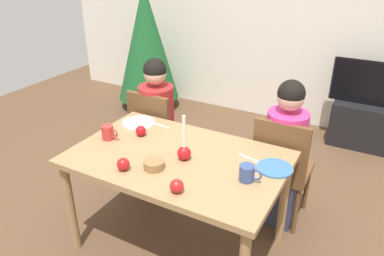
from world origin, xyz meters
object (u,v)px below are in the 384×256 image
Objects in this scene: apple_by_right_mug at (141,131)px; apple_near_candle at (123,164)px; dining_table at (178,167)px; candle_centerpiece at (184,150)px; plate_left at (139,123)px; tv_stand at (362,124)px; person_left_child at (157,125)px; tv at (371,83)px; chair_left at (156,132)px; mug_right at (247,173)px; plate_right at (275,168)px; bowl_walnuts at (154,164)px; apple_by_left_plate at (177,186)px; chair_right at (281,165)px; christmas_tree at (146,43)px; mug_left at (108,132)px; person_right_child at (283,156)px.

apple_near_candle is at bearing -67.60° from apple_by_right_mug.
candle_centerpiece reaches higher than dining_table.
candle_centerpiece is at bearing -27.26° from plate_left.
apple_near_candle is (-1.18, -2.60, 0.55)m from tv_stand.
person_left_child reaches higher than tv.
tv is (1.56, 1.69, 0.20)m from chair_left.
mug_right is at bearing -4.24° from candle_centerpiece.
plate_right is 1.72× the size of bowl_walnuts.
bowl_walnuts is 1.64× the size of apple_by_left_plate.
tv is at bearing 75.73° from chair_right.
candle_centerpiece reaches higher than chair_left.
dining_table is at bearing 120.26° from apple_by_left_plate.
apple_near_candle is at bearing -57.96° from christmas_tree.
mug_left is at bearing -61.52° from christmas_tree.
christmas_tree is at bearing 146.54° from chair_right.
chair_left is 0.70m from mug_left.
person_left_child is 0.95m from candle_centerpiece.
dining_table is 0.60m from plate_left.
chair_right is 2.72m from christmas_tree.
dining_table is 1.56× the size of chair_left.
tv reaches higher than mug_right.
apple_by_left_plate is 0.75m from apple_by_right_mug.
bowl_walnuts is (-1.02, -2.50, 0.07)m from tv.
bowl_walnuts reaches higher than dining_table.
person_left_child is 5.18× the size of plate_right.
tv_stand is 4.85× the size of mug_left.
mug_right reaches higher than dining_table.
tv_stand is (0.43, 1.69, -0.27)m from chair_right.
bowl_walnuts is at bearing 34.43° from apple_near_candle.
mug_left is (-1.10, -0.67, 0.23)m from person_right_child.
tv_stand is 2.62m from apple_by_right_mug.
apple_near_candle is at bearing -61.94° from plate_left.
dining_table is 0.83m from chair_right.
tv reaches higher than mug_left.
chair_right is at bearing -1.64° from person_left_child.
candle_centerpiece reaches higher than bowl_walnuts.
chair_left is (-0.59, 0.61, -0.15)m from dining_table.
chair_left is 0.07m from person_left_child.
person_left_child is (-1.13, 0.03, 0.06)m from chair_right.
mug_right is (-0.11, -0.20, 0.04)m from plate_right.
apple_by_left_plate is at bearing -135.66° from mug_right.
person_left_child is 1.31m from plate_right.
mug_right is at bearing -0.99° from mug_left.
mug_right is (1.09, -0.65, 0.29)m from chair_left.
plate_left is at bearing -163.15° from chair_right.
chair_right is 1.14× the size of tv.
plate_left is at bearing -126.53° from tv.
person_left_child is 14.51× the size of apple_near_candle.
plate_right is 1.64× the size of mug_right.
chair_left is 11.19× the size of apple_by_left_plate.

